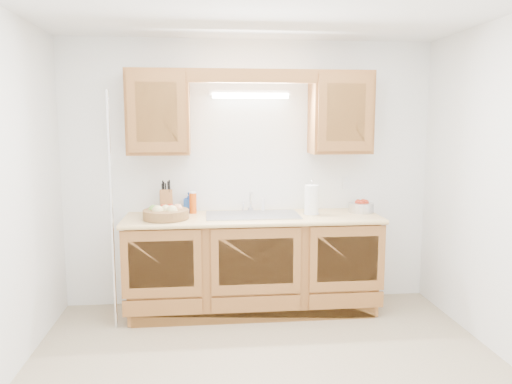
{
  "coord_description": "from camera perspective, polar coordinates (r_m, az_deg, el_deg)",
  "views": [
    {
      "loc": [
        -0.43,
        -3.23,
        1.74
      ],
      "look_at": [
        -0.01,
        0.85,
        1.16
      ],
      "focal_mm": 35.0,
      "sensor_mm": 36.0,
      "label": 1
    }
  ],
  "objects": [
    {
      "name": "sponge",
      "position": [
        4.85,
        6.24,
        -1.95
      ],
      "size": [
        0.11,
        0.08,
        0.02
      ],
      "rotation": [
        0.0,
        0.0,
        -0.17
      ],
      "color": "#CC333F",
      "rests_on": "countertop"
    },
    {
      "name": "knife_block",
      "position": [
        4.65,
        -10.23,
        -1.1
      ],
      "size": [
        0.13,
        0.2,
        0.32
      ],
      "rotation": [
        0.0,
        0.0,
        0.13
      ],
      "color": "#965C2C",
      "rests_on": "countertop"
    },
    {
      "name": "wire_shelf_pole",
      "position": [
        4.3,
        -16.18,
        -2.25
      ],
      "size": [
        0.03,
        0.03,
        2.0
      ],
      "primitive_type": "cylinder",
      "color": "silver",
      "rests_on": "ground"
    },
    {
      "name": "paper_towel",
      "position": [
        4.58,
        6.37,
        -0.93
      ],
      "size": [
        0.16,
        0.16,
        0.32
      ],
      "rotation": [
        0.0,
        0.0,
        0.1
      ],
      "color": "silver",
      "rests_on": "countertop"
    },
    {
      "name": "upper_cabinet_left",
      "position": [
        4.58,
        -11.08,
        8.91
      ],
      "size": [
        0.55,
        0.33,
        0.75
      ],
      "primitive_type": "cube",
      "color": "#965C2C",
      "rests_on": "room"
    },
    {
      "name": "room",
      "position": [
        3.29,
        1.62,
        -0.57
      ],
      "size": [
        3.52,
        3.5,
        2.5
      ],
      "color": "tan",
      "rests_on": "ground"
    },
    {
      "name": "soap_bottle",
      "position": [
        4.73,
        -7.67,
        -1.16
      ],
      "size": [
        0.1,
        0.1,
        0.19
      ],
      "primitive_type": "imported",
      "rotation": [
        0.0,
        0.0,
        -0.24
      ],
      "color": "#2455B4",
      "rests_on": "countertop"
    },
    {
      "name": "base_cabinets",
      "position": [
        4.63,
        -0.38,
        -8.3
      ],
      "size": [
        2.2,
        0.6,
        0.86
      ],
      "primitive_type": "cube",
      "color": "#965C2C",
      "rests_on": "ground"
    },
    {
      "name": "fruit_basket",
      "position": [
        4.43,
        -10.25,
        -2.35
      ],
      "size": [
        0.41,
        0.41,
        0.12
      ],
      "rotation": [
        0.0,
        0.0,
        -0.03
      ],
      "color": "olive",
      "rests_on": "countertop"
    },
    {
      "name": "upper_cabinet_right",
      "position": [
        4.73,
        9.62,
        8.91
      ],
      "size": [
        0.55,
        0.33,
        0.75
      ],
      "primitive_type": "cube",
      "color": "#965C2C",
      "rests_on": "room"
    },
    {
      "name": "fluorescent_fixture",
      "position": [
        4.67,
        -0.66,
        11.14
      ],
      "size": [
        0.76,
        0.08,
        0.08
      ],
      "color": "white",
      "rests_on": "room"
    },
    {
      "name": "apple_bowl",
      "position": [
        4.79,
        11.93,
        -1.64
      ],
      "size": [
        0.24,
        0.24,
        0.12
      ],
      "rotation": [
        0.0,
        0.0,
        0.02
      ],
      "color": "silver",
      "rests_on": "countertop"
    },
    {
      "name": "countertop",
      "position": [
        4.52,
        -0.37,
        -2.99
      ],
      "size": [
        2.3,
        0.63,
        0.04
      ],
      "primitive_type": "cube",
      "color": "#E9BE7A",
      "rests_on": "base_cabinets"
    },
    {
      "name": "sink",
      "position": [
        4.55,
        -0.39,
        -3.58
      ],
      "size": [
        0.84,
        0.46,
        0.36
      ],
      "color": "#9E9EA3",
      "rests_on": "countertop"
    },
    {
      "name": "valance",
      "position": [
        4.46,
        -0.39,
        13.14
      ],
      "size": [
        2.2,
        0.05,
        0.12
      ],
      "primitive_type": "cube",
      "color": "#965C2C",
      "rests_on": "room"
    },
    {
      "name": "outlet_plate",
      "position": [
        4.95,
        10.29,
        1.02
      ],
      "size": [
        0.08,
        0.01,
        0.12
      ],
      "primitive_type": "cube",
      "color": "white",
      "rests_on": "room"
    },
    {
      "name": "orange_canister",
      "position": [
        4.66,
        -7.22,
        -1.2
      ],
      "size": [
        0.08,
        0.08,
        0.2
      ],
      "rotation": [
        0.0,
        0.0,
        -0.27
      ],
      "color": "#D34D0B",
      "rests_on": "countertop"
    }
  ]
}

